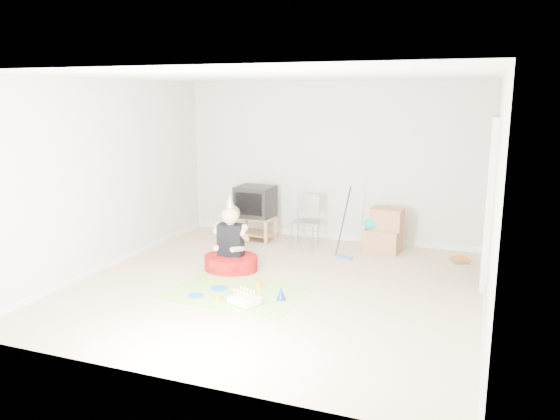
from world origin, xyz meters
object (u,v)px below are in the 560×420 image
(birthday_cake, at_px, (244,301))
(crt_tv, at_px, (255,201))
(tv_stand, at_px, (256,226))
(seated_woman, at_px, (231,254))
(folding_chair, at_px, (305,222))
(cardboard_boxes, at_px, (384,231))

(birthday_cake, bearing_deg, crt_tv, 110.62)
(tv_stand, bearing_deg, seated_woman, -78.87)
(tv_stand, distance_m, birthday_cake, 2.89)
(tv_stand, relative_size, folding_chair, 0.80)
(crt_tv, relative_size, folding_chair, 0.69)
(folding_chair, xyz_separation_m, birthday_cake, (0.11, -2.57, -0.37))
(crt_tv, distance_m, birthday_cake, 2.94)
(tv_stand, xyz_separation_m, crt_tv, (0.00, 0.00, 0.41))
(cardboard_boxes, distance_m, birthday_cake, 2.99)
(tv_stand, height_order, crt_tv, crt_tv)
(folding_chair, relative_size, seated_woman, 0.80)
(cardboard_boxes, bearing_deg, seated_woman, -137.46)
(cardboard_boxes, height_order, birthday_cake, cardboard_boxes)
(crt_tv, bearing_deg, folding_chair, -4.03)
(crt_tv, height_order, folding_chair, crt_tv)
(seated_woman, height_order, birthday_cake, seated_woman)
(tv_stand, bearing_deg, birthday_cake, -69.38)
(seated_woman, bearing_deg, tv_stand, 101.13)
(folding_chair, xyz_separation_m, cardboard_boxes, (1.21, 0.19, -0.09))
(tv_stand, bearing_deg, folding_chair, -7.74)
(tv_stand, relative_size, birthday_cake, 1.72)
(crt_tv, relative_size, cardboard_boxes, 0.86)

